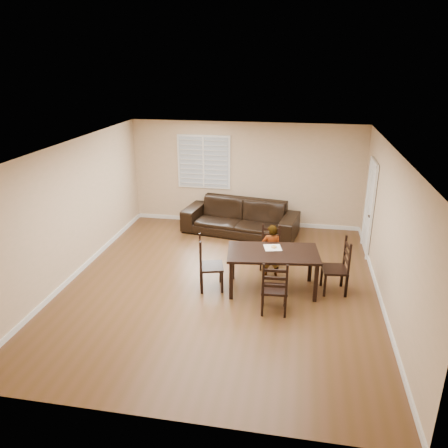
{
  "coord_description": "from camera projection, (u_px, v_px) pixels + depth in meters",
  "views": [
    {
      "loc": [
        1.41,
        -7.47,
        4.15
      ],
      "look_at": [
        -0.07,
        0.74,
        1.0
      ],
      "focal_mm": 35.0,
      "sensor_mm": 36.0,
      "label": 1
    }
  ],
  "objects": [
    {
      "name": "dining_table",
      "position": [
        273.0,
        256.0,
        8.16
      ],
      "size": [
        1.79,
        1.15,
        0.79
      ],
      "rotation": [
        0.0,
        0.0,
        0.12
      ],
      "color": "black",
      "rests_on": "ground"
    },
    {
      "name": "chair_near",
      "position": [
        271.0,
        248.0,
        9.25
      ],
      "size": [
        0.42,
        0.39,
        0.91
      ],
      "rotation": [
        0.0,
        0.0,
        0.02
      ],
      "color": "black",
      "rests_on": "ground"
    },
    {
      "name": "chair_far",
      "position": [
        274.0,
        292.0,
        7.42
      ],
      "size": [
        0.47,
        0.44,
        1.0
      ],
      "rotation": [
        0.0,
        0.0,
        3.2
      ],
      "color": "black",
      "rests_on": "ground"
    },
    {
      "name": "room",
      "position": [
        224.0,
        194.0,
        8.1
      ],
      "size": [
        6.04,
        7.04,
        2.72
      ],
      "color": "#D2B08E",
      "rests_on": "ground"
    },
    {
      "name": "napkin",
      "position": [
        273.0,
        248.0,
        8.31
      ],
      "size": [
        0.38,
        0.38,
        0.0
      ],
      "primitive_type": "cube",
      "rotation": [
        0.0,
        0.0,
        0.23
      ],
      "color": "beige",
      "rests_on": "dining_table"
    },
    {
      "name": "child",
      "position": [
        271.0,
        250.0,
        8.79
      ],
      "size": [
        0.43,
        0.32,
        1.1
      ],
      "primitive_type": "imported",
      "rotation": [
        0.0,
        0.0,
        3.29
      ],
      "color": "gray",
      "rests_on": "ground"
    },
    {
      "name": "ground",
      "position": [
        221.0,
        285.0,
        8.58
      ],
      "size": [
        7.0,
        7.0,
        0.0
      ],
      "primitive_type": "plane",
      "color": "#57351D",
      "rests_on": "ground"
    },
    {
      "name": "chair_right",
      "position": [
        342.0,
        268.0,
        8.17
      ],
      "size": [
        0.5,
        0.53,
        1.07
      ],
      "rotation": [
        0.0,
        0.0,
        -1.46
      ],
      "color": "black",
      "rests_on": "ground"
    },
    {
      "name": "sofa",
      "position": [
        240.0,
        218.0,
        11.0
      ],
      "size": [
        3.0,
        1.58,
        0.83
      ],
      "primitive_type": "imported",
      "rotation": [
        0.0,
        0.0,
        -0.17
      ],
      "color": "black",
      "rests_on": "ground"
    },
    {
      "name": "chair_left",
      "position": [
        205.0,
        266.0,
        8.29
      ],
      "size": [
        0.55,
        0.58,
        1.06
      ],
      "rotation": [
        0.0,
        0.0,
        1.84
      ],
      "color": "black",
      "rests_on": "ground"
    },
    {
      "name": "donut",
      "position": [
        274.0,
        247.0,
        8.3
      ],
      "size": [
        0.1,
        0.1,
        0.04
      ],
      "color": "#DE9E4F",
      "rests_on": "napkin"
    }
  ]
}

